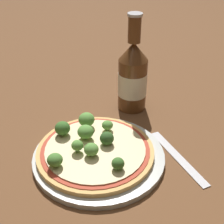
# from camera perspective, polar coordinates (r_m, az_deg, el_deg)

# --- Properties ---
(ground_plane) EXTENTS (3.00, 3.00, 0.00)m
(ground_plane) POSITION_cam_1_polar(r_m,az_deg,el_deg) (0.67, -1.73, -6.87)
(ground_plane) COLOR brown
(plate) EXTENTS (0.27, 0.27, 0.01)m
(plate) POSITION_cam_1_polar(r_m,az_deg,el_deg) (0.64, -2.41, -8.09)
(plate) COLOR #B2B7B2
(plate) RESTS_ON ground_plane
(pizza) EXTENTS (0.24, 0.24, 0.01)m
(pizza) POSITION_cam_1_polar(r_m,az_deg,el_deg) (0.64, -3.06, -7.07)
(pizza) COLOR tan
(pizza) RESTS_ON plate
(broccoli_floret_0) EXTENTS (0.03, 0.03, 0.03)m
(broccoli_floret_0) POSITION_cam_1_polar(r_m,az_deg,el_deg) (0.64, -0.95, -4.83)
(broccoli_floret_0) COLOR #6B8E51
(broccoli_floret_0) RESTS_ON pizza
(broccoli_floret_1) EXTENTS (0.02, 0.02, 0.02)m
(broccoli_floret_1) POSITION_cam_1_polar(r_m,az_deg,el_deg) (0.58, 1.10, -9.41)
(broccoli_floret_1) COLOR #6B8E51
(broccoli_floret_1) RESTS_ON pizza
(broccoli_floret_2) EXTENTS (0.03, 0.03, 0.03)m
(broccoli_floret_2) POSITION_cam_1_polar(r_m,az_deg,el_deg) (0.67, -9.04, -2.96)
(broccoli_floret_2) COLOR #6B8E51
(broccoli_floret_2) RESTS_ON pizza
(broccoli_floret_3) EXTENTS (0.03, 0.03, 0.03)m
(broccoli_floret_3) POSITION_cam_1_polar(r_m,az_deg,el_deg) (0.59, -10.41, -8.62)
(broccoli_floret_3) COLOR #6B8E51
(broccoli_floret_3) RESTS_ON pizza
(broccoli_floret_4) EXTENTS (0.02, 0.02, 0.02)m
(broccoli_floret_4) POSITION_cam_1_polar(r_m,az_deg,el_deg) (0.67, -0.85, -2.43)
(broccoli_floret_4) COLOR #6B8E51
(broccoli_floret_4) RESTS_ON pizza
(broccoli_floret_5) EXTENTS (0.02, 0.02, 0.03)m
(broccoli_floret_5) POSITION_cam_1_polar(r_m,az_deg,el_deg) (0.62, -6.37, -6.11)
(broccoli_floret_5) COLOR #6B8E51
(broccoli_floret_5) RESTS_ON pizza
(broccoli_floret_6) EXTENTS (0.03, 0.03, 0.03)m
(broccoli_floret_6) POSITION_cam_1_polar(r_m,az_deg,el_deg) (0.65, -4.85, -3.62)
(broccoli_floret_6) COLOR #6B8E51
(broccoli_floret_6) RESTS_ON pizza
(broccoli_floret_7) EXTENTS (0.03, 0.03, 0.03)m
(broccoli_floret_7) POSITION_cam_1_polar(r_m,az_deg,el_deg) (0.61, -3.80, -6.84)
(broccoli_floret_7) COLOR #6B8E51
(broccoli_floret_7) RESTS_ON pizza
(broccoli_floret_8) EXTENTS (0.04, 0.04, 0.03)m
(broccoli_floret_8) POSITION_cam_1_polar(r_m,az_deg,el_deg) (0.68, -4.68, -1.38)
(broccoli_floret_8) COLOR #6B8E51
(broccoli_floret_8) RESTS_ON pizza
(beer_bottle) EXTENTS (0.07, 0.07, 0.24)m
(beer_bottle) POSITION_cam_1_polar(r_m,az_deg,el_deg) (0.77, 3.80, 6.57)
(beer_bottle) COLOR #563319
(beer_bottle) RESTS_ON ground_plane
(fork) EXTENTS (0.06, 0.18, 0.00)m
(fork) POSITION_cam_1_polar(r_m,az_deg,el_deg) (0.66, 11.97, -8.03)
(fork) COLOR silver
(fork) RESTS_ON ground_plane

